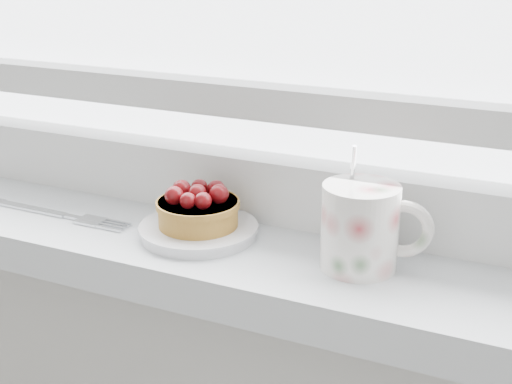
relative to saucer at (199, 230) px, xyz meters
The scene contains 4 objects.
saucer is the anchor object (origin of this frame).
raspberry_tart 0.03m from the saucer, 128.35° to the left, with size 0.09×0.09×0.05m.
floral_mug 0.18m from the saucer, ahead, with size 0.11×0.09×0.12m.
fork 0.18m from the saucer, behind, with size 0.19×0.02×0.00m.
Camera 1 is at (0.31, 1.30, 1.24)m, focal length 50.00 mm.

